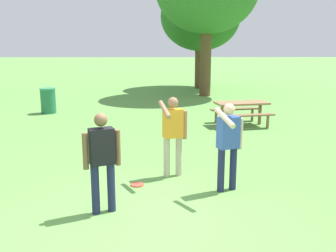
{
  "coord_description": "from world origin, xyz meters",
  "views": [
    {
      "loc": [
        0.29,
        -5.59,
        2.73
      ],
      "look_at": [
        0.42,
        2.22,
        1.0
      ],
      "focal_mm": 41.33,
      "sensor_mm": 36.0,
      "label": 1
    }
  ],
  "objects_px": {
    "person_catcher": "(102,157)",
    "trash_can_beside_table": "(48,101)",
    "person_thrower": "(228,141)",
    "person_bystander": "(173,131)",
    "frisbee": "(137,185)",
    "picnic_table_near": "(241,108)",
    "tree_far_right": "(200,17)"
  },
  "relations": [
    {
      "from": "person_catcher",
      "to": "person_bystander",
      "type": "distance_m",
      "value": 2.06
    },
    {
      "from": "person_bystander",
      "to": "picnic_table_near",
      "type": "height_order",
      "value": "person_bystander"
    },
    {
      "from": "person_thrower",
      "to": "picnic_table_near",
      "type": "distance_m",
      "value": 5.85
    },
    {
      "from": "frisbee",
      "to": "person_catcher",
      "type": "bearing_deg",
      "value": -111.53
    },
    {
      "from": "person_catcher",
      "to": "person_bystander",
      "type": "xyz_separation_m",
      "value": [
        1.17,
        1.69,
        0.02
      ]
    },
    {
      "from": "trash_can_beside_table",
      "to": "tree_far_right",
      "type": "bearing_deg",
      "value": 50.45
    },
    {
      "from": "person_thrower",
      "to": "person_bystander",
      "type": "bearing_deg",
      "value": 140.74
    },
    {
      "from": "person_thrower",
      "to": "person_catcher",
      "type": "distance_m",
      "value": 2.33
    },
    {
      "from": "person_thrower",
      "to": "person_bystander",
      "type": "xyz_separation_m",
      "value": [
        -0.98,
        0.8,
        0.0
      ]
    },
    {
      "from": "person_catcher",
      "to": "person_bystander",
      "type": "bearing_deg",
      "value": 55.34
    },
    {
      "from": "person_catcher",
      "to": "trash_can_beside_table",
      "type": "distance_m",
      "value": 9.49
    },
    {
      "from": "person_thrower",
      "to": "picnic_table_near",
      "type": "relative_size",
      "value": 0.84
    },
    {
      "from": "picnic_table_near",
      "to": "trash_can_beside_table",
      "type": "distance_m",
      "value": 7.33
    },
    {
      "from": "trash_can_beside_table",
      "to": "frisbee",
      "type": "bearing_deg",
      "value": -63.25
    },
    {
      "from": "picnic_table_near",
      "to": "trash_can_beside_table",
      "type": "bearing_deg",
      "value": 161.75
    },
    {
      "from": "person_thrower",
      "to": "trash_can_beside_table",
      "type": "distance_m",
      "value": 9.72
    },
    {
      "from": "person_catcher",
      "to": "tree_far_right",
      "type": "xyz_separation_m",
      "value": [
        3.16,
        16.8,
        3.09
      ]
    },
    {
      "from": "person_catcher",
      "to": "picnic_table_near",
      "type": "height_order",
      "value": "person_catcher"
    },
    {
      "from": "frisbee",
      "to": "trash_can_beside_table",
      "type": "relative_size",
      "value": 0.27
    },
    {
      "from": "tree_far_right",
      "to": "person_bystander",
      "type": "bearing_deg",
      "value": -97.51
    },
    {
      "from": "picnic_table_near",
      "to": "trash_can_beside_table",
      "type": "relative_size",
      "value": 2.03
    },
    {
      "from": "person_bystander",
      "to": "frisbee",
      "type": "distance_m",
      "value": 1.29
    },
    {
      "from": "person_catcher",
      "to": "frisbee",
      "type": "xyz_separation_m",
      "value": [
        0.47,
        1.18,
        -0.93
      ]
    },
    {
      "from": "person_catcher",
      "to": "trash_can_beside_table",
      "type": "xyz_separation_m",
      "value": [
        -3.4,
        8.85,
        -0.46
      ]
    },
    {
      "from": "person_bystander",
      "to": "tree_far_right",
      "type": "relative_size",
      "value": 0.27
    },
    {
      "from": "person_bystander",
      "to": "trash_can_beside_table",
      "type": "relative_size",
      "value": 1.71
    },
    {
      "from": "person_thrower",
      "to": "tree_far_right",
      "type": "bearing_deg",
      "value": 86.37
    },
    {
      "from": "person_thrower",
      "to": "person_bystander",
      "type": "height_order",
      "value": "same"
    },
    {
      "from": "person_thrower",
      "to": "tree_far_right",
      "type": "height_order",
      "value": "tree_far_right"
    },
    {
      "from": "person_bystander",
      "to": "frisbee",
      "type": "xyz_separation_m",
      "value": [
        -0.71,
        -0.51,
        -0.95
      ]
    },
    {
      "from": "person_bystander",
      "to": "frisbee",
      "type": "relative_size",
      "value": 6.42
    },
    {
      "from": "person_bystander",
      "to": "person_thrower",
      "type": "bearing_deg",
      "value": -39.26
    }
  ]
}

